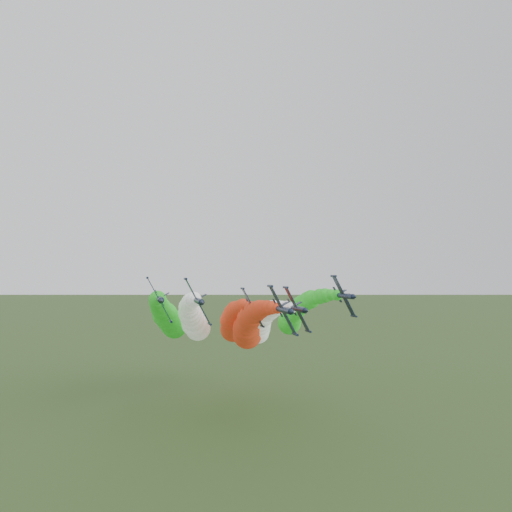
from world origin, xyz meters
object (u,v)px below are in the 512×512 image
Objects in this scene: jet_outer_right at (295,314)px; jet_trail at (233,322)px; jet_inner_left at (194,319)px; jet_inner_right at (261,324)px; jet_lead at (249,326)px; jet_outer_left at (168,317)px.

jet_outer_right is 0.99× the size of jet_trail.
jet_inner_left reaches higher than jet_inner_right.
jet_lead is 1.00× the size of jet_trail.
jet_outer_left is at bearing 178.82° from jet_outer_right.
jet_outer_left is 41.35m from jet_outer_right.
jet_outer_left is (-7.42, 5.17, 0.24)m from jet_inner_left.
jet_inner_left is (-15.01, 9.23, 1.58)m from jet_lead.
jet_inner_left is at bearing -34.88° from jet_outer_left.
jet_outer_right reaches higher than jet_trail.
jet_outer_right is at bearing -34.93° from jet_trail.
jet_outer_left is 1.00× the size of jet_outer_right.
jet_outer_right reaches higher than jet_lead.
jet_lead reaches higher than jet_trail.
jet_outer_right is at bearing -1.18° from jet_outer_left.
jet_trail is (-18.40, 12.85, -3.38)m from jet_outer_right.
jet_trail is at bearing 27.63° from jet_outer_left.
jet_inner_right is at bearing -16.30° from jet_outer_left.
jet_inner_right is at bearing 50.23° from jet_lead.
jet_outer_right is 22.70m from jet_trail.
jet_outer_right is (13.66, 7.25, 2.11)m from jet_inner_right.
jet_inner_left is 34.20m from jet_outer_right.
jet_trail is at bearing 145.07° from jet_outer_right.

